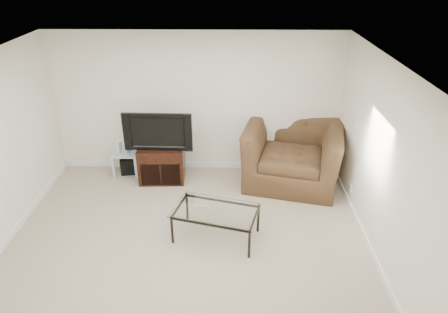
{
  "coord_description": "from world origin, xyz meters",
  "views": [
    {
      "loc": [
        0.59,
        -4.06,
        3.64
      ],
      "look_at": [
        0.5,
        1.2,
        0.9
      ],
      "focal_mm": 32.0,
      "sensor_mm": 36.0,
      "label": 1
    }
  ],
  "objects_px": {
    "tv_stand": "(162,163)",
    "coffee_table": "(216,224)",
    "television": "(159,129)",
    "subwoofer": "(130,164)",
    "recliner": "(293,145)",
    "side_table": "(128,162)"
  },
  "relations": [
    {
      "from": "tv_stand",
      "to": "coffee_table",
      "type": "relative_size",
      "value": 0.66
    },
    {
      "from": "television",
      "to": "coffee_table",
      "type": "bearing_deg",
      "value": -55.98
    },
    {
      "from": "subwoofer",
      "to": "coffee_table",
      "type": "height_order",
      "value": "coffee_table"
    },
    {
      "from": "tv_stand",
      "to": "recliner",
      "type": "relative_size",
      "value": 0.49
    },
    {
      "from": "coffee_table",
      "to": "television",
      "type": "bearing_deg",
      "value": 122.55
    },
    {
      "from": "television",
      "to": "recliner",
      "type": "relative_size",
      "value": 0.67
    },
    {
      "from": "television",
      "to": "subwoofer",
      "type": "height_order",
      "value": "television"
    },
    {
      "from": "television",
      "to": "coffee_table",
      "type": "height_order",
      "value": "television"
    },
    {
      "from": "recliner",
      "to": "tv_stand",
      "type": "bearing_deg",
      "value": -166.69
    },
    {
      "from": "tv_stand",
      "to": "coffee_table",
      "type": "xyz_separation_m",
      "value": [
        1.0,
        -1.6,
        -0.09
      ]
    },
    {
      "from": "recliner",
      "to": "side_table",
      "type": "bearing_deg",
      "value": -171.18
    },
    {
      "from": "recliner",
      "to": "coffee_table",
      "type": "xyz_separation_m",
      "value": [
        -1.26,
        -1.6,
        -0.46
      ]
    },
    {
      "from": "side_table",
      "to": "subwoofer",
      "type": "relative_size",
      "value": 1.49
    },
    {
      "from": "tv_stand",
      "to": "television",
      "type": "distance_m",
      "value": 0.65
    },
    {
      "from": "side_table",
      "to": "coffee_table",
      "type": "distance_m",
      "value": 2.48
    },
    {
      "from": "side_table",
      "to": "subwoofer",
      "type": "bearing_deg",
      "value": 32.58
    },
    {
      "from": "subwoofer",
      "to": "coffee_table",
      "type": "distance_m",
      "value": 2.47
    },
    {
      "from": "side_table",
      "to": "coffee_table",
      "type": "height_order",
      "value": "coffee_table"
    },
    {
      "from": "side_table",
      "to": "subwoofer",
      "type": "height_order",
      "value": "side_table"
    },
    {
      "from": "subwoofer",
      "to": "coffee_table",
      "type": "bearing_deg",
      "value": -48.3
    },
    {
      "from": "television",
      "to": "tv_stand",
      "type": "bearing_deg",
      "value": 93.87
    },
    {
      "from": "subwoofer",
      "to": "recliner",
      "type": "relative_size",
      "value": 0.19
    }
  ]
}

